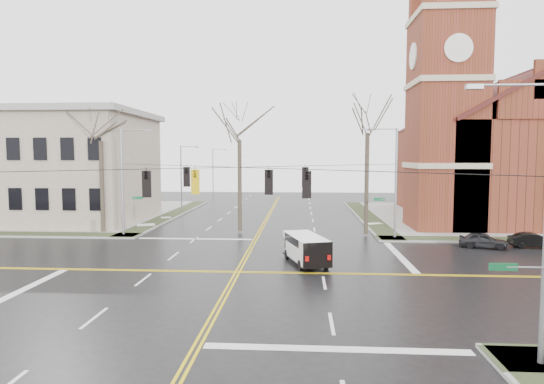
# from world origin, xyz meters

# --- Properties ---
(ground) EXTENTS (120.00, 120.00, 0.00)m
(ground) POSITION_xyz_m (0.00, 0.00, 0.00)
(ground) COLOR black
(ground) RESTS_ON ground
(sidewalks) EXTENTS (80.00, 80.00, 0.17)m
(sidewalks) POSITION_xyz_m (0.00, 0.00, 0.08)
(sidewalks) COLOR gray
(sidewalks) RESTS_ON ground
(road_markings) EXTENTS (100.00, 100.00, 0.01)m
(road_markings) POSITION_xyz_m (0.00, 0.00, 0.01)
(road_markings) COLOR gold
(road_markings) RESTS_ON ground
(church) EXTENTS (24.28, 27.48, 27.50)m
(church) POSITION_xyz_m (24.76, 24.78, 8.43)
(church) COLOR #612B19
(church) RESTS_ON ground
(civic_building_a) EXTENTS (18.00, 14.00, 11.00)m
(civic_building_a) POSITION_xyz_m (-22.00, 20.00, 5.50)
(civic_building_a) COLOR gray
(civic_building_a) RESTS_ON ground
(signal_pole_ne) EXTENTS (2.75, 0.22, 9.00)m
(signal_pole_ne) POSITION_xyz_m (11.32, 11.50, 4.95)
(signal_pole_ne) COLOR gray
(signal_pole_ne) RESTS_ON ground
(signal_pole_nw) EXTENTS (2.75, 0.22, 9.00)m
(signal_pole_nw) POSITION_xyz_m (-11.32, 11.50, 4.95)
(signal_pole_nw) COLOR gray
(signal_pole_nw) RESTS_ON ground
(signal_pole_se) EXTENTS (2.75, 0.22, 9.00)m
(signal_pole_se) POSITION_xyz_m (11.32, -11.50, 4.95)
(signal_pole_se) COLOR gray
(signal_pole_se) RESTS_ON ground
(span_wires) EXTENTS (23.02, 23.02, 0.03)m
(span_wires) POSITION_xyz_m (0.00, 0.00, 6.20)
(span_wires) COLOR black
(span_wires) RESTS_ON ground
(traffic_signals) EXTENTS (8.21, 8.26, 1.30)m
(traffic_signals) POSITION_xyz_m (-0.00, -0.67, 5.45)
(traffic_signals) COLOR black
(traffic_signals) RESTS_ON ground
(streetlight_north_a) EXTENTS (2.30, 0.20, 8.00)m
(streetlight_north_a) POSITION_xyz_m (-10.65, 28.00, 4.47)
(streetlight_north_a) COLOR gray
(streetlight_north_a) RESTS_ON ground
(streetlight_north_b) EXTENTS (2.30, 0.20, 8.00)m
(streetlight_north_b) POSITION_xyz_m (-10.65, 48.00, 4.47)
(streetlight_north_b) COLOR gray
(streetlight_north_b) RESTS_ON ground
(cargo_van) EXTENTS (3.15, 5.04, 1.80)m
(cargo_van) POSITION_xyz_m (3.99, 2.54, 1.06)
(cargo_van) COLOR white
(cargo_van) RESTS_ON ground
(parked_car_a) EXTENTS (3.64, 2.35, 1.15)m
(parked_car_a) POSITION_xyz_m (17.33, 8.21, 0.58)
(parked_car_a) COLOR black
(parked_car_a) RESTS_ON ground
(parked_car_b) EXTENTS (3.48, 1.45, 1.12)m
(parked_car_b) POSITION_xyz_m (21.13, 8.49, 0.56)
(parked_car_b) COLOR black
(parked_car_b) RESTS_ON ground
(tree_nw_far) EXTENTS (4.00, 4.00, 12.01)m
(tree_nw_far) POSITION_xyz_m (-13.82, 12.73, 8.69)
(tree_nw_far) COLOR #332A20
(tree_nw_far) RESTS_ON ground
(tree_nw_near) EXTENTS (4.00, 4.00, 12.20)m
(tree_nw_near) POSITION_xyz_m (-1.71, 13.77, 8.82)
(tree_nw_near) COLOR #332A20
(tree_nw_near) RESTS_ON ground
(tree_ne) EXTENTS (4.00, 4.00, 13.02)m
(tree_ne) POSITION_xyz_m (9.34, 12.99, 9.41)
(tree_ne) COLOR #332A20
(tree_ne) RESTS_ON ground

